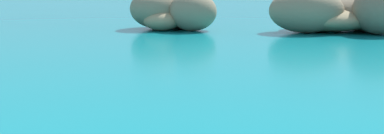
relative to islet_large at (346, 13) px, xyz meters
name	(u,v)px	position (x,y,z in m)	size (l,w,h in m)	color
islet_large	(346,13)	(0.00, 0.00, 0.00)	(26.00, 21.27, 7.72)	#756651
islet_small	(171,13)	(-28.69, 0.52, -0.18)	(17.11, 14.48, 6.98)	#756651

